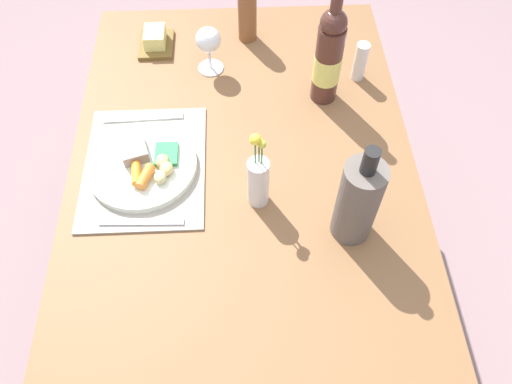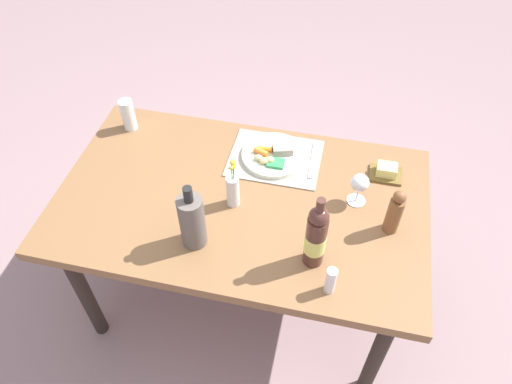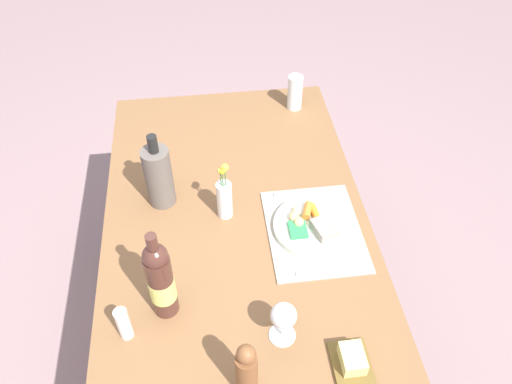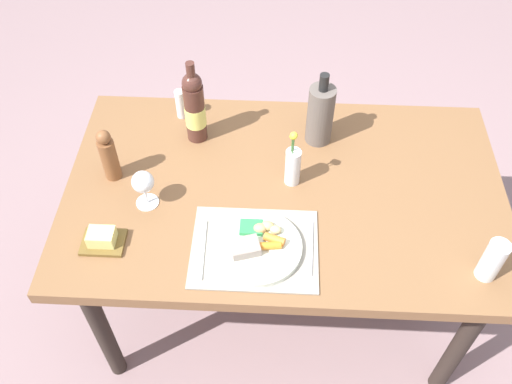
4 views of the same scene
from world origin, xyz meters
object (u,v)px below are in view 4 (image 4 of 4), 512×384
(fork, at_px, (201,249))
(butter_dish, at_px, (102,239))
(water_tumbler, at_px, (491,262))
(dining_table, at_px, (284,204))
(salt_shaker, at_px, (181,104))
(dinner_plate, at_px, (257,245))
(flower_vase, at_px, (293,165))
(pepper_mill, at_px, (109,156))
(wine_bottle, at_px, (195,108))
(wine_glass, at_px, (143,183))
(knife, at_px, (310,248))
(cooler_bottle, at_px, (320,114))

(fork, relative_size, butter_dish, 1.63)
(water_tumbler, bearing_deg, butter_dish, 177.30)
(dining_table, xyz_separation_m, salt_shaker, (-0.39, 0.34, 0.14))
(dinner_plate, distance_m, butter_dish, 0.47)
(fork, xyz_separation_m, butter_dish, (-0.30, 0.01, 0.01))
(butter_dish, relative_size, flower_vase, 0.57)
(pepper_mill, relative_size, water_tumbler, 1.38)
(butter_dish, bearing_deg, wine_bottle, 64.10)
(dinner_plate, xyz_separation_m, wine_glass, (-0.36, 0.16, 0.08))
(knife, xyz_separation_m, cooler_bottle, (0.03, 0.48, 0.11))
(dinner_plate, distance_m, water_tumbler, 0.67)
(fork, bearing_deg, cooler_bottle, 52.32)
(water_tumbler, bearing_deg, wine_bottle, 149.55)
(cooler_bottle, distance_m, butter_dish, 0.83)
(butter_dish, relative_size, wine_bottle, 0.41)
(knife, xyz_separation_m, butter_dish, (-0.63, -0.01, 0.01))
(flower_vase, bearing_deg, wine_glass, -165.91)
(fork, height_order, pepper_mill, pepper_mill)
(flower_vase, distance_m, water_tumbler, 0.66)
(water_tumbler, bearing_deg, knife, 172.94)
(salt_shaker, xyz_separation_m, wine_glass, (-0.06, -0.42, 0.04))
(butter_dish, bearing_deg, wine_glass, 57.39)
(cooler_bottle, xyz_separation_m, butter_dish, (-0.66, -0.49, -0.09))
(dinner_plate, bearing_deg, pepper_mill, 150.89)
(pepper_mill, bearing_deg, water_tumbler, -15.86)
(wine_glass, bearing_deg, water_tumbler, -11.97)
(wine_glass, bearing_deg, cooler_bottle, 30.24)
(butter_dish, xyz_separation_m, salt_shaker, (0.16, 0.58, 0.04))
(fork, bearing_deg, dining_table, 44.50)
(flower_vase, distance_m, pepper_mill, 0.60)
(knife, bearing_deg, salt_shaker, 131.25)
(dining_table, xyz_separation_m, dinner_plate, (-0.08, -0.25, 0.10))
(butter_dish, distance_m, water_tumbler, 1.14)
(knife, distance_m, pepper_mill, 0.71)
(knife, bearing_deg, flower_vase, 104.12)
(knife, distance_m, flower_vase, 0.29)
(knife, height_order, flower_vase, flower_vase)
(flower_vase, distance_m, salt_shaker, 0.51)
(dining_table, distance_m, wine_glass, 0.48)
(knife, relative_size, pepper_mill, 0.97)
(wine_bottle, distance_m, wine_glass, 0.34)
(knife, bearing_deg, cooler_bottle, 88.22)
(salt_shaker, distance_m, wine_glass, 0.42)
(flower_vase, bearing_deg, butter_dish, -153.72)
(dining_table, relative_size, knife, 7.41)
(cooler_bottle, relative_size, pepper_mill, 1.40)
(water_tumbler, bearing_deg, flower_vase, 149.36)
(fork, bearing_deg, salt_shaker, 101.11)
(dinner_plate, xyz_separation_m, wine_bottle, (-0.23, 0.48, 0.12))
(fork, xyz_separation_m, wine_bottle, (-0.07, 0.49, 0.13))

